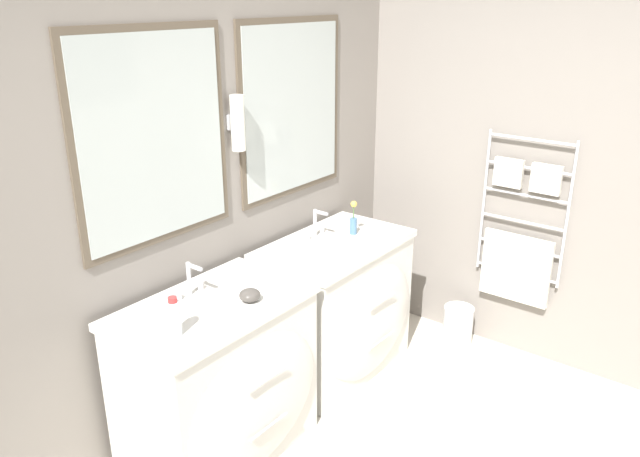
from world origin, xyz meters
TOP-DOWN VIEW (x-y plane):
  - wall_back at (0.02, 1.78)m, footprint 5.41×0.16m
  - wall_right at (1.93, 0.79)m, footprint 0.13×3.63m
  - vanity_left at (-0.03, 1.39)m, footprint 0.96×0.65m
  - vanity_right at (0.97, 1.39)m, footprint 0.96×0.65m
  - faucet_left at (-0.03, 1.57)m, footprint 0.17×0.11m
  - faucet_right at (0.97, 1.57)m, footprint 0.17×0.11m
  - toiletry_bottle at (-0.34, 1.33)m, footprint 0.06×0.06m
  - amenity_bowl at (0.09, 1.29)m, footprint 0.10×0.10m
  - flower_vase at (1.14, 1.41)m, footprint 0.04×0.04m
  - waste_bin at (1.72, 0.92)m, footprint 0.20×0.20m

SIDE VIEW (x-z plane):
  - waste_bin at x=1.72m, z-range 0.01..0.29m
  - vanity_left at x=-0.03m, z-range 0.01..0.88m
  - vanity_right at x=0.97m, z-range 0.01..0.88m
  - amenity_bowl at x=0.09m, z-range 0.88..0.94m
  - faucet_left at x=-0.03m, z-range 0.87..1.04m
  - faucet_right at x=0.97m, z-range 0.87..1.04m
  - toiletry_bottle at x=-0.34m, z-range 0.87..1.05m
  - flower_vase at x=1.14m, z-range 0.85..1.07m
  - wall_right at x=1.93m, z-range -0.01..2.59m
  - wall_back at x=0.02m, z-range 0.01..2.61m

